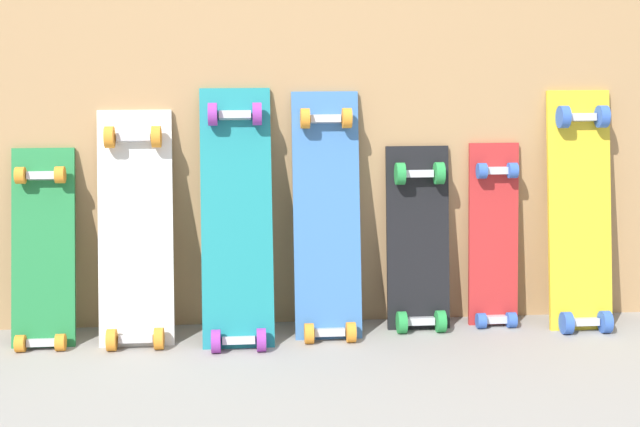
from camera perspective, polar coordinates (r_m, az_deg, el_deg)
The scene contains 9 objects.
ground_plane at distance 2.94m, azimuth -0.12°, elevation -7.29°, with size 12.00×12.00×0.00m, color gray.
plywood_wall_panel at distance 2.86m, azimuth -0.25°, elevation 7.98°, with size 2.53×0.04×1.54m, color tan.
skateboard_green at distance 2.87m, azimuth -17.51°, elevation -2.81°, with size 0.19×0.24×0.67m.
skateboard_white at distance 2.80m, azimuth -11.86°, elevation -1.55°, with size 0.23×0.26×0.78m.
skateboard_teal at distance 2.75m, azimuth -5.41°, elevation -0.87°, with size 0.22×0.30×0.85m.
skateboard_blue at distance 2.79m, azimuth 0.46°, elevation -0.78°, with size 0.21×0.24×0.84m.
skateboard_black at distance 2.89m, azimuth 6.40°, elevation -2.18°, with size 0.21×0.18×0.65m.
skateboard_red at distance 2.96m, azimuth 11.19°, elevation -2.00°, with size 0.16×0.14×0.67m.
skateboard_yellow at distance 2.99m, azimuth 16.52°, elevation -0.38°, with size 0.21×0.23×0.83m.
Camera 1 is at (-0.24, -2.77, 0.95)m, focal length 49.37 mm.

